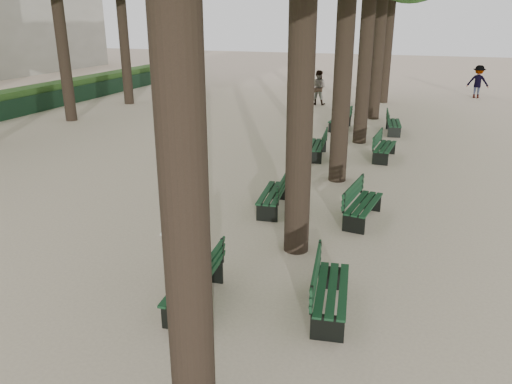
% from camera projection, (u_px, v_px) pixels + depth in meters
% --- Properties ---
extents(ground, '(120.00, 120.00, 0.00)m').
position_uv_depth(ground, '(166.00, 312.00, 8.40)').
color(ground, beige).
rests_on(ground, ground).
extents(bench_left_0, '(0.72, 1.84, 0.92)m').
position_uv_depth(bench_left_0, '(194.00, 290.00, 8.54)').
color(bench_left_0, black).
rests_on(bench_left_0, ground).
extents(bench_left_1, '(0.75, 1.85, 0.92)m').
position_uv_depth(bench_left_1, '(273.00, 200.00, 12.71)').
color(bench_left_1, black).
rests_on(bench_left_1, ground).
extents(bench_left_2, '(0.74, 1.85, 0.92)m').
position_uv_depth(bench_left_2, '(316.00, 150.00, 17.40)').
color(bench_left_2, black).
rests_on(bench_left_2, ground).
extents(bench_left_3, '(0.80, 1.86, 0.92)m').
position_uv_depth(bench_left_3, '(340.00, 123.00, 21.70)').
color(bench_left_3, black).
rests_on(bench_left_3, ground).
extents(bench_right_0, '(0.79, 1.86, 0.92)m').
position_uv_depth(bench_right_0, '(331.00, 298.00, 8.29)').
color(bench_right_0, black).
rests_on(bench_right_0, ground).
extents(bench_right_1, '(0.80, 1.86, 0.92)m').
position_uv_depth(bench_right_1, '(363.00, 210.00, 12.02)').
color(bench_right_1, black).
rests_on(bench_right_1, ground).
extents(bench_right_2, '(0.70, 1.84, 0.92)m').
position_uv_depth(bench_right_2, '(384.00, 151.00, 17.20)').
color(bench_right_2, black).
rests_on(bench_right_2, ground).
extents(bench_right_3, '(0.79, 1.86, 0.92)m').
position_uv_depth(bench_right_3, '(393.00, 127.00, 20.96)').
color(bench_right_3, black).
rests_on(bench_right_3, ground).
extents(man_with_map, '(0.65, 0.72, 1.68)m').
position_uv_depth(man_with_map, '(184.00, 243.00, 8.99)').
color(man_with_map, black).
rests_on(man_with_map, ground).
extents(pedestrian_e, '(1.42, 1.31, 1.72)m').
position_uv_depth(pedestrian_e, '(197.00, 81.00, 31.00)').
color(pedestrian_e, '#262628').
rests_on(pedestrian_e, ground).
extents(pedestrian_b, '(1.29, 0.63, 1.91)m').
position_uv_depth(pedestrian_b, '(478.00, 82.00, 29.74)').
color(pedestrian_b, '#262628').
rests_on(pedestrian_b, ground).
extents(pedestrian_d, '(0.89, 0.86, 1.80)m').
position_uv_depth(pedestrian_d, '(292.00, 74.00, 34.23)').
color(pedestrian_d, '#262628').
rests_on(pedestrian_d, ground).
extents(pedestrian_a, '(0.93, 0.41, 1.87)m').
position_uv_depth(pedestrian_a, '(318.00, 88.00, 27.45)').
color(pedestrian_a, '#262628').
rests_on(pedestrian_a, ground).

